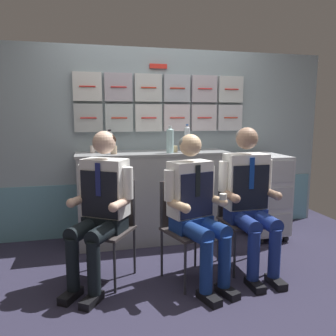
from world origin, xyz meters
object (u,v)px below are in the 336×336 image
Objects in this scene: crew_member_by_counter at (249,193)px; sparkling_bottle_green at (187,139)px; paper_cup_blue at (93,149)px; folding_chair_left at (111,218)px; folding_chair_by_counter at (240,210)px; crew_member_left at (101,202)px; crew_member_right at (196,204)px; folding_chair_right at (185,218)px; service_trolley at (263,192)px.

crew_member_by_counter is 1.05m from sparkling_bottle_green.
sparkling_bottle_green reaches higher than paper_cup_blue.
folding_chair_left is 1.00× the size of folding_chair_by_counter.
crew_member_left is 16.25× the size of paper_cup_blue.
crew_member_right is at bearing -167.56° from crew_member_by_counter.
crew_member_by_counter is 16.51× the size of paper_cup_blue.
folding_chair_by_counter is 0.25m from crew_member_by_counter.
folding_chair_left is at bearing -141.64° from sparkling_bottle_green.
crew_member_left is at bearing 177.10° from crew_member_by_counter.
paper_cup_blue reaches higher than folding_chair_left.
folding_chair_left is 0.24m from crew_member_left.
crew_member_right reaches higher than folding_chair_left.
crew_member_left reaches higher than paper_cup_blue.
folding_chair_left is at bearing 165.28° from folding_chair_right.
crew_member_right is at bearing -140.51° from service_trolley.
sparkling_bottle_green is (-0.30, 0.75, 0.62)m from folding_chair_by_counter.
service_trolley is 0.74× the size of crew_member_by_counter.
sparkling_bottle_green is (-0.30, 0.91, 0.43)m from crew_member_by_counter.
folding_chair_left is 0.75m from crew_member_right.
crew_member_left reaches higher than service_trolley.
sparkling_bottle_green reaches higher than service_trolley.
folding_chair_left and folding_chair_by_counter have the same top height.
folding_chair_right is at bearing -2.34° from crew_member_left.
crew_member_right is at bearing -152.62° from folding_chair_by_counter.
sparkling_bottle_green is (0.28, 0.87, 0.62)m from folding_chair_right.
folding_chair_left is 1.30m from sparkling_bottle_green.
paper_cup_blue is (-0.73, 1.01, 0.52)m from folding_chair_right.
sparkling_bottle_green is at bearing 72.03° from folding_chair_right.
service_trolley is 3.13× the size of sparkling_bottle_green.
sparkling_bottle_green reaches higher than folding_chair_by_counter.
crew_member_by_counter is at bearing -71.78° from sparkling_bottle_green.
sparkling_bottle_green is at bearing 77.19° from crew_member_right.
crew_member_right reaches higher than service_trolley.
folding_chair_right is at bearing 176.42° from crew_member_by_counter.
folding_chair_right is (0.62, -0.16, 0.00)m from folding_chair_left.
crew_member_left is at bearing -139.46° from sparkling_bottle_green.
paper_cup_blue is (-0.12, 0.85, 0.52)m from folding_chair_left.
crew_member_left is at bearing -158.40° from service_trolley.
crew_member_right reaches higher than folding_chair_right.
crew_member_right is 1.45m from paper_cup_blue.
folding_chair_by_counter is 10.78× the size of paper_cup_blue.
paper_cup_blue is at bearing 97.75° from folding_chair_left.
crew_member_left is 1.30m from folding_chair_by_counter.
folding_chair_left is at bearing 154.61° from crew_member_right.
sparkling_bottle_green reaches higher than crew_member_left.
sparkling_bottle_green is (0.90, 0.71, 0.62)m from folding_chair_left.
paper_cup_blue reaches higher than folding_chair_right.
folding_chair_right and folding_chair_by_counter have the same top height.
crew_member_right is 1.15m from sparkling_bottle_green.
sparkling_bottle_green is at bearing 108.22° from crew_member_by_counter.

